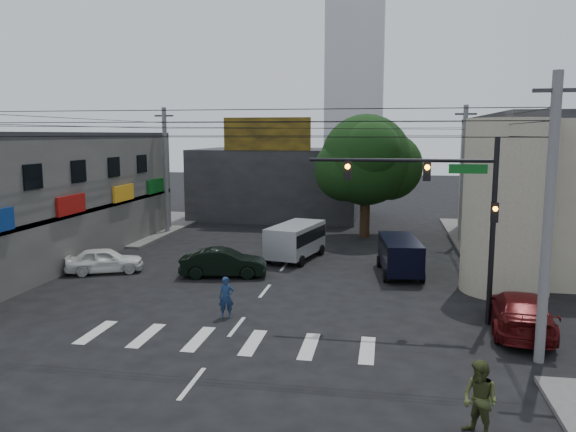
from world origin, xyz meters
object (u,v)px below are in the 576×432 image
(white_compact, at_px, (105,260))
(navy_van, at_px, (400,257))
(utility_pole_far_right, at_px, (463,175))
(traffic_officer, at_px, (226,297))
(traffic_gantry, at_px, (448,199))
(dark_sedan, at_px, (224,263))
(silver_minivan, at_px, (296,242))
(utility_pole_far_left, at_px, (166,171))
(utility_pole_near_right, at_px, (548,221))
(maroon_sedan, at_px, (520,312))
(street_tree, at_px, (366,160))
(pedestrian_olive, at_px, (480,400))

(white_compact, xyz_separation_m, navy_van, (15.41, 2.31, 0.27))
(utility_pole_far_right, distance_m, navy_van, 11.18)
(traffic_officer, bearing_deg, traffic_gantry, -10.90)
(traffic_gantry, height_order, dark_sedan, traffic_gantry)
(traffic_gantry, height_order, white_compact, traffic_gantry)
(traffic_gantry, height_order, silver_minivan, traffic_gantry)
(utility_pole_far_left, xyz_separation_m, utility_pole_far_right, (21.00, 0.00, 0.00))
(utility_pole_near_right, distance_m, utility_pole_far_right, 20.50)
(utility_pole_near_right, relative_size, traffic_officer, 5.54)
(utility_pole_near_right, height_order, maroon_sedan, utility_pole_near_right)
(utility_pole_far_left, bearing_deg, traffic_gantry, -42.86)
(utility_pole_near_right, xyz_separation_m, white_compact, (-19.64, 8.50, -3.93))
(street_tree, xyz_separation_m, traffic_gantry, (3.82, -18.00, -0.64))
(traffic_gantry, xyz_separation_m, utility_pole_far_right, (2.68, 17.00, -0.23))
(utility_pole_far_left, bearing_deg, pedestrian_olive, -54.37)
(utility_pole_near_right, height_order, silver_minivan, utility_pole_near_right)
(white_compact, height_order, navy_van, navy_van)
(white_compact, bearing_deg, silver_minivan, -86.04)
(white_compact, relative_size, navy_van, 0.87)
(navy_van, relative_size, pedestrian_olive, 2.55)
(utility_pole_far_right, relative_size, silver_minivan, 1.79)
(dark_sedan, xyz_separation_m, white_compact, (-6.46, -0.30, -0.05))
(utility_pole_far_right, height_order, navy_van, utility_pole_far_right)
(traffic_officer, bearing_deg, utility_pole_near_right, -30.16)
(silver_minivan, bearing_deg, street_tree, -11.66)
(white_compact, bearing_deg, utility_pole_far_left, -17.20)
(maroon_sedan, bearing_deg, pedestrian_olive, 77.07)
(traffic_gantry, distance_m, traffic_officer, 9.46)
(maroon_sedan, xyz_separation_m, pedestrian_olive, (-2.64, -7.96, 0.21))
(maroon_sedan, height_order, navy_van, navy_van)
(traffic_gantry, bearing_deg, traffic_officer, -173.33)
(dark_sedan, bearing_deg, maroon_sedan, -124.76)
(utility_pole_far_left, bearing_deg, silver_minivan, -33.09)
(dark_sedan, height_order, maroon_sedan, maroon_sedan)
(utility_pole_far_left, height_order, dark_sedan, utility_pole_far_left)
(utility_pole_near_right, bearing_deg, pedestrian_olive, -117.32)
(street_tree, bearing_deg, maroon_sedan, -70.79)
(silver_minivan, distance_m, traffic_officer, 11.00)
(navy_van, bearing_deg, utility_pole_far_right, -30.02)
(silver_minivan, xyz_separation_m, pedestrian_olive, (7.54, -18.57, -0.07))
(white_compact, height_order, traffic_officer, traffic_officer)
(street_tree, bearing_deg, traffic_officer, -103.88)
(utility_pole_near_right, bearing_deg, silver_minivan, 127.12)
(maroon_sedan, bearing_deg, navy_van, -56.60)
(utility_pole_far_right, relative_size, pedestrian_olive, 4.78)
(utility_pole_near_right, height_order, pedestrian_olive, utility_pole_near_right)
(utility_pole_near_right, relative_size, navy_van, 1.87)
(utility_pole_far_right, xyz_separation_m, silver_minivan, (-10.18, -7.05, -3.57))
(white_compact, bearing_deg, dark_sedan, -110.99)
(street_tree, bearing_deg, utility_pole_far_right, -8.75)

